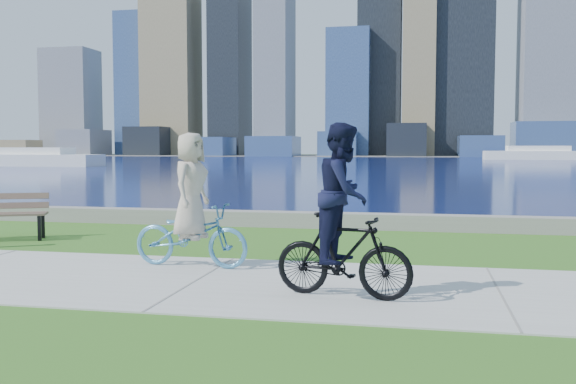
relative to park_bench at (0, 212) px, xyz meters
name	(u,v)px	position (x,y,z in m)	size (l,w,h in m)	color
ground	(197,282)	(5.20, -3.00, -0.56)	(320.00, 320.00, 0.00)	#2D5F19
concrete_path	(197,281)	(5.20, -3.00, -0.55)	(80.00, 3.50, 0.02)	#ACADA7
seawall	(288,219)	(5.20, 3.20, -0.39)	(90.00, 0.50, 0.35)	gray
bay_water	(396,162)	(5.20, 69.00, -0.56)	(320.00, 131.00, 0.01)	#0C1851
far_shore	(407,156)	(5.20, 127.00, -0.50)	(320.00, 30.00, 0.12)	slate
city_skyline	(407,42)	(4.94, 126.47, 23.30)	(176.32, 23.30, 76.00)	#837250
ferry_near	(33,158)	(-28.92, 44.83, 0.20)	(13.48, 3.85, 1.83)	white
ferry_far	(538,154)	(25.01, 89.00, 0.30)	(15.22, 4.35, 2.07)	white
park_bench	(0,212)	(0.00, 0.00, 0.00)	(1.88, 1.27, 0.92)	black
cyclist_woman	(191,217)	(4.77, -2.05, 0.22)	(0.81, 1.91, 2.05)	#4F95C1
cyclist_man	(343,224)	(7.29, -3.59, 0.35)	(0.80, 1.78, 2.12)	black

